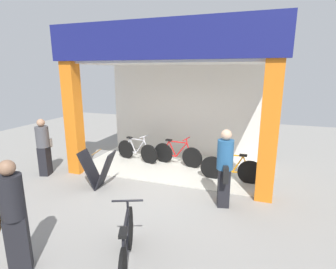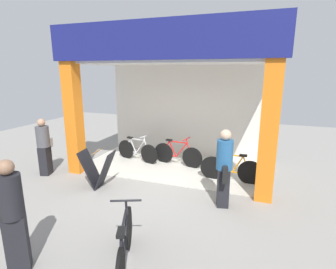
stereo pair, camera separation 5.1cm
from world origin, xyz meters
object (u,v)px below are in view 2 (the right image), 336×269
(bicycle_inside_1, at_px, (231,169))
(bicycle_inside_2, at_px, (177,154))
(bicycle_inside_0, at_px, (137,151))
(sandwich_board_sign, at_px, (98,169))
(pedestrian_1, at_px, (224,168))
(bicycle_parked_0, at_px, (125,246))
(pedestrian_2, at_px, (12,216))
(pedestrian_0, at_px, (44,146))

(bicycle_inside_1, distance_m, bicycle_inside_2, 1.83)
(bicycle_inside_0, xyz_separation_m, bicycle_inside_1, (3.02, -0.65, 0.01))
(sandwich_board_sign, bearing_deg, pedestrian_1, 1.87)
(sandwich_board_sign, bearing_deg, bicycle_parked_0, -48.75)
(bicycle_inside_2, bearing_deg, pedestrian_2, -99.63)
(bicycle_parked_0, xyz_separation_m, sandwich_board_sign, (-2.00, 2.28, 0.09))
(bicycle_inside_0, relative_size, pedestrian_2, 0.91)
(pedestrian_1, relative_size, pedestrian_2, 0.99)
(pedestrian_0, bearing_deg, pedestrian_1, -1.62)
(bicycle_inside_2, bearing_deg, bicycle_inside_1, -22.87)
(pedestrian_1, bearing_deg, bicycle_inside_0, 146.49)
(sandwich_board_sign, distance_m, pedestrian_2, 2.89)
(pedestrian_0, bearing_deg, bicycle_parked_0, -33.08)
(bicycle_parked_0, height_order, pedestrian_1, pedestrian_1)
(bicycle_inside_1, relative_size, pedestrian_2, 0.95)
(bicycle_inside_2, relative_size, sandwich_board_sign, 1.71)
(bicycle_inside_0, bearing_deg, bicycle_parked_0, -65.91)
(bicycle_parked_0, bearing_deg, pedestrian_0, 146.92)
(bicycle_inside_1, xyz_separation_m, bicycle_inside_2, (-1.69, 0.71, 0.00))
(bicycle_inside_2, relative_size, pedestrian_1, 0.96)
(bicycle_parked_0, bearing_deg, bicycle_inside_2, 97.96)
(pedestrian_0, bearing_deg, pedestrian_2, -51.75)
(pedestrian_2, bearing_deg, pedestrian_1, 49.14)
(pedestrian_0, xyz_separation_m, pedestrian_2, (2.40, -3.05, 0.05))
(bicycle_inside_0, relative_size, bicycle_inside_1, 0.96)
(pedestrian_0, xyz_separation_m, pedestrian_1, (4.92, -0.14, 0.05))
(pedestrian_0, bearing_deg, sandwich_board_sign, -7.30)
(bicycle_inside_1, height_order, bicycle_parked_0, bicycle_parked_0)
(bicycle_inside_0, distance_m, sandwich_board_sign, 2.10)
(bicycle_inside_0, xyz_separation_m, bicycle_parked_0, (1.95, -4.37, 0.03))
(bicycle_inside_1, relative_size, sandwich_board_sign, 1.70)
(bicycle_inside_2, bearing_deg, sandwich_board_sign, -122.67)
(bicycle_inside_2, xyz_separation_m, sandwich_board_sign, (-1.38, -2.15, 0.11))
(bicycle_inside_0, bearing_deg, bicycle_inside_2, 2.45)
(bicycle_inside_0, xyz_separation_m, pedestrian_2, (0.49, -4.90, 0.52))
(bicycle_inside_1, bearing_deg, bicycle_parked_0, -106.01)
(sandwich_board_sign, relative_size, pedestrian_0, 0.59)
(bicycle_inside_1, distance_m, pedestrian_2, 4.97)
(bicycle_inside_0, bearing_deg, pedestrian_0, -135.84)
(bicycle_inside_2, distance_m, pedestrian_2, 5.05)
(bicycle_inside_1, bearing_deg, pedestrian_0, -166.32)
(bicycle_inside_1, xyz_separation_m, bicycle_parked_0, (-1.07, -3.72, 0.03))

